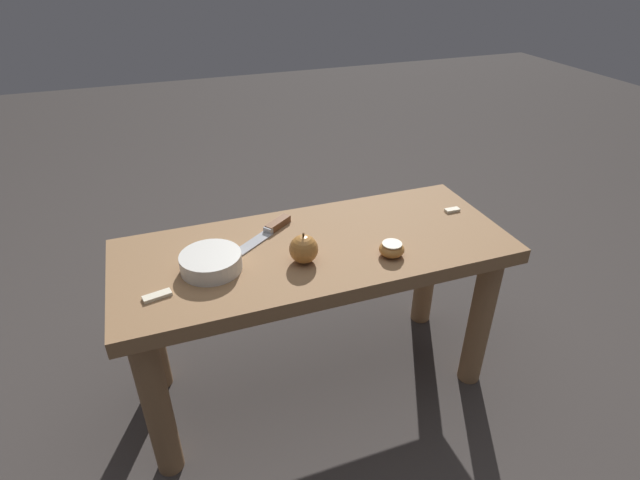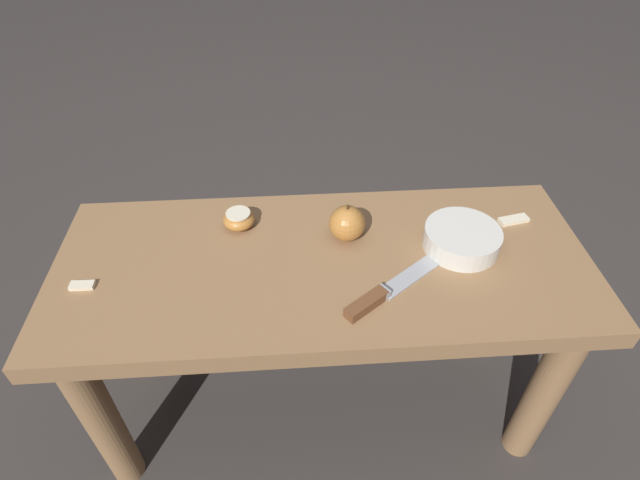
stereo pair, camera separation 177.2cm
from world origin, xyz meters
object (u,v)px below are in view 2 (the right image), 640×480
Objects in this scene: apple_whole at (347,223)px; apple_cut at (239,219)px; knife at (381,294)px; wooden_bench at (323,295)px; bowl at (462,238)px.

apple_whole is 0.22m from apple_cut.
knife is at bearing 140.46° from apple_cut.
wooden_bench is at bearing 145.87° from apple_cut.
apple_cut reaches higher than wooden_bench.
wooden_bench is 5.06× the size of knife.
apple_cut is at bearing 103.89° from knife.
apple_whole is at bearing 68.04° from knife.
apple_cut is (0.22, -0.05, -0.02)m from apple_whole.
apple_cut is 0.43× the size of bowl.
apple_whole is (-0.05, -0.06, 0.13)m from wooden_bench.
wooden_bench is 0.30m from bowl.
knife reaches higher than wooden_bench.
wooden_bench is 0.17m from knife.
bowl is at bearing 168.11° from apple_cut.
apple_whole reaches higher than wooden_bench.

